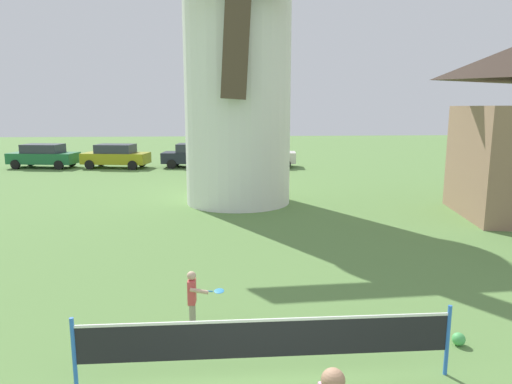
{
  "coord_description": "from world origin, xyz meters",
  "views": [
    {
      "loc": [
        -0.59,
        -4.21,
        3.96
      ],
      "look_at": [
        0.02,
        3.9,
        2.46
      ],
      "focal_mm": 32.45,
      "sensor_mm": 36.0,
      "label": 1
    }
  ],
  "objects": [
    {
      "name": "windmill",
      "position": [
        0.1,
        14.92,
        5.9
      ],
      "size": [
        8.31,
        5.01,
        12.52
      ],
      "color": "white",
      "rests_on": "ground_plane"
    },
    {
      "name": "parked_car_black",
      "position": [
        -2.26,
        26.71,
        0.81
      ],
      "size": [
        4.6,
        2.24,
        1.56
      ],
      "color": "#1E232D",
      "rests_on": "ground_plane"
    },
    {
      "name": "parked_car_cream",
      "position": [
        2.39,
        26.52,
        0.81
      ],
      "size": [
        4.08,
        2.22,
        1.56
      ],
      "color": "silver",
      "rests_on": "ground_plane"
    },
    {
      "name": "parked_car_mustard",
      "position": [
        -7.52,
        26.68,
        0.81
      ],
      "size": [
        4.46,
        2.48,
        1.56
      ],
      "color": "#999919",
      "rests_on": "ground_plane"
    },
    {
      "name": "stray_ball",
      "position": [
        3.36,
        2.72,
        0.11
      ],
      "size": [
        0.22,
        0.22,
        0.22
      ],
      "primitive_type": "sphere",
      "color": "#4CB259",
      "rests_on": "ground_plane"
    },
    {
      "name": "parked_car_green",
      "position": [
        -12.3,
        27.15,
        0.81
      ],
      "size": [
        4.56,
        2.46,
        1.56
      ],
      "color": "#1E6638",
      "rests_on": "ground_plane"
    },
    {
      "name": "player_far",
      "position": [
        -1.12,
        3.65,
        0.62
      ],
      "size": [
        0.67,
        0.48,
        1.09
      ],
      "color": "#9E937F",
      "rests_on": "ground_plane"
    },
    {
      "name": "tennis_net",
      "position": [
        0.02,
        1.9,
        0.69
      ],
      "size": [
        5.46,
        0.06,
        1.1
      ],
      "color": "blue",
      "rests_on": "ground_plane"
    }
  ]
}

